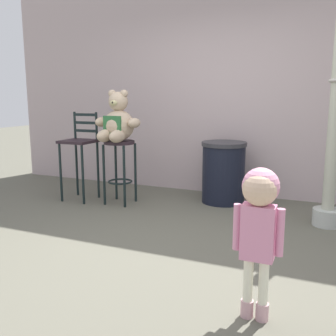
% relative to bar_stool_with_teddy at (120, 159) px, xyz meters
% --- Properties ---
extents(ground_plane, '(24.00, 24.00, 0.00)m').
position_rel_bar_stool_with_teddy_xyz_m(ground_plane, '(1.06, -1.17, -0.57)').
color(ground_plane, '#59584B').
extents(building_wall, '(6.88, 0.30, 3.83)m').
position_rel_bar_stool_with_teddy_xyz_m(building_wall, '(1.06, 1.16, 1.34)').
color(building_wall, '#B39FA1').
rests_on(building_wall, ground_plane).
extents(bar_stool_with_teddy, '(0.39, 0.39, 0.81)m').
position_rel_bar_stool_with_teddy_xyz_m(bar_stool_with_teddy, '(0.00, 0.00, 0.00)').
color(bar_stool_with_teddy, black).
rests_on(bar_stool_with_teddy, ground_plane).
extents(teddy_bear, '(0.60, 0.54, 0.63)m').
position_rel_bar_stool_with_teddy_xyz_m(teddy_bear, '(0.00, -0.03, 0.46)').
color(teddy_bear, tan).
rests_on(teddy_bear, bar_stool_with_teddy).
extents(child_walking, '(0.30, 0.24, 0.95)m').
position_rel_bar_stool_with_teddy_xyz_m(child_walking, '(2.08, -1.94, 0.11)').
color(child_walking, '#CA9AA2').
rests_on(child_walking, ground_plane).
extents(trash_bin, '(0.57, 0.57, 0.79)m').
position_rel_bar_stool_with_teddy_xyz_m(trash_bin, '(1.20, 0.57, -0.18)').
color(trash_bin, black).
rests_on(trash_bin, ground_plane).
extents(lamppost, '(0.30, 0.30, 2.60)m').
position_rel_bar_stool_with_teddy_xyz_m(lamppost, '(2.46, 0.10, 0.44)').
color(lamppost, '#AAAEA6').
rests_on(lamppost, ground_plane).
extents(bar_chair_empty, '(0.41, 0.41, 1.15)m').
position_rel_bar_stool_with_teddy_xyz_m(bar_chair_empty, '(-0.58, -0.03, 0.12)').
color(bar_chair_empty, black).
rests_on(bar_chair_empty, ground_plane).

